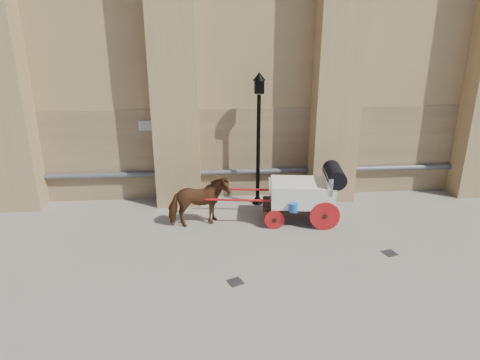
{
  "coord_description": "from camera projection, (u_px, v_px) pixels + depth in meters",
  "views": [
    {
      "loc": [
        -0.07,
        -9.52,
        5.49
      ],
      "look_at": [
        0.84,
        1.85,
        1.35
      ],
      "focal_mm": 32.0,
      "sensor_mm": 36.0,
      "label": 1
    }
  ],
  "objects": [
    {
      "name": "drain_grate_far",
      "position": [
        390.0,
        253.0,
        10.93
      ],
      "size": [
        0.4,
        0.4,
        0.01
      ],
      "primitive_type": "cube",
      "rotation": [
        0.0,
        0.0,
        0.29
      ],
      "color": "black",
      "rests_on": "ground"
    },
    {
      "name": "carriage",
      "position": [
        307.0,
        192.0,
        12.43
      ],
      "size": [
        4.04,
        1.55,
        1.73
      ],
      "rotation": [
        0.0,
        0.0,
        -0.13
      ],
      "color": "black",
      "rests_on": "ground"
    },
    {
      "name": "street_lamp",
      "position": [
        258.0,
        137.0,
        13.24
      ],
      "size": [
        0.39,
        0.39,
        4.19
      ],
      "color": "black",
      "rests_on": "ground"
    },
    {
      "name": "horse",
      "position": [
        199.0,
        202.0,
        12.21
      ],
      "size": [
        1.85,
        1.15,
        1.45
      ],
      "primitive_type": "imported",
      "rotation": [
        0.0,
        0.0,
        1.8
      ],
      "color": "#573116",
      "rests_on": "ground"
    },
    {
      "name": "drain_grate_near",
      "position": [
        235.0,
        282.0,
        9.7
      ],
      "size": [
        0.42,
        0.42,
        0.01
      ],
      "primitive_type": "cube",
      "rotation": [
        0.0,
        0.0,
        0.4
      ],
      "color": "black",
      "rests_on": "ground"
    },
    {
      "name": "ground",
      "position": [
        213.0,
        256.0,
        10.8
      ],
      "size": [
        90.0,
        90.0,
        0.0
      ],
      "primitive_type": "plane",
      "color": "gray",
      "rests_on": "ground"
    }
  ]
}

